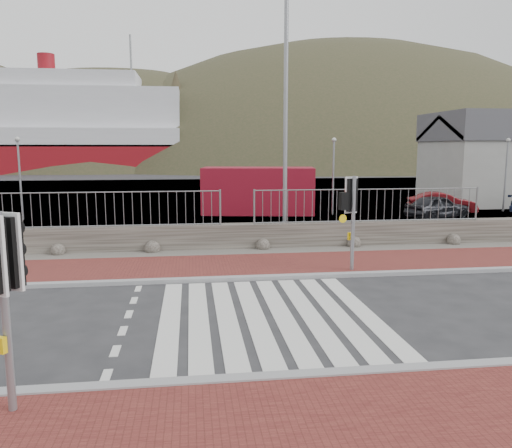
{
  "coord_description": "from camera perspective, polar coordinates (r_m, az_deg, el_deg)",
  "views": [
    {
      "loc": [
        -1.61,
        -10.18,
        3.59
      ],
      "look_at": [
        0.12,
        3.0,
        1.55
      ],
      "focal_mm": 35.0,
      "sensor_mm": 36.0,
      "label": 1
    }
  ],
  "objects": [
    {
      "name": "ferry",
      "position": [
        81.43,
        -24.24,
        9.2
      ],
      "size": [
        50.0,
        16.0,
        20.0
      ],
      "color": "maroon",
      "rests_on": "ground"
    },
    {
      "name": "stone_wall",
      "position": [
        17.83,
        -2.18,
        -1.43
      ],
      "size": [
        40.0,
        0.6,
        0.9
      ],
      "primitive_type": "cube",
      "color": "#413B35",
      "rests_on": "ground"
    },
    {
      "name": "railing",
      "position": [
        17.5,
        -2.16,
        2.91
      ],
      "size": [
        18.07,
        0.07,
        1.22
      ],
      "color": "gray",
      "rests_on": "stone_wall"
    },
    {
      "name": "hills_backdrop",
      "position": [
        101.98,
        -2.53,
        -6.44
      ],
      "size": [
        254.0,
        90.0,
        100.0
      ],
      "color": "#323620",
      "rests_on": "ground"
    },
    {
      "name": "kerb_near",
      "position": [
        8.17,
        4.87,
        -16.99
      ],
      "size": [
        40.0,
        0.25,
        0.12
      ],
      "primitive_type": "cube",
      "color": "gray",
      "rests_on": "ground"
    },
    {
      "name": "gravel_strip",
      "position": [
        17.13,
        -1.92,
        -3.28
      ],
      "size": [
        40.0,
        1.5,
        0.06
      ],
      "primitive_type": "cube",
      "color": "#59544C",
      "rests_on": "ground"
    },
    {
      "name": "zebra_crossing",
      "position": [
        10.91,
        1.45,
        -10.45
      ],
      "size": [
        4.62,
        5.6,
        0.01
      ],
      "color": "silver",
      "rests_on": "ground"
    },
    {
      "name": "streetlight",
      "position": [
        18.68,
        3.89,
        13.27
      ],
      "size": [
        1.91,
        0.47,
        9.02
      ],
      "rotation": [
        0.0,
        0.0,
        -0.15
      ],
      "color": "gray",
      "rests_on": "ground"
    },
    {
      "name": "car_a",
      "position": [
        27.16,
        20.0,
        1.87
      ],
      "size": [
        3.8,
        2.53,
        1.2
      ],
      "primitive_type": "imported",
      "rotation": [
        0.0,
        0.0,
        1.92
      ],
      "color": "black",
      "rests_on": "ground"
    },
    {
      "name": "car_b",
      "position": [
        29.12,
        20.46,
        2.25
      ],
      "size": [
        3.77,
        2.04,
        1.18
      ],
      "primitive_type": "imported",
      "rotation": [
        0.0,
        0.0,
        1.34
      ],
      "color": "#5B0D11",
      "rests_on": "ground"
    },
    {
      "name": "traffic_signal_far",
      "position": [
        14.46,
        10.97,
        2.34
      ],
      "size": [
        0.69,
        0.37,
        2.8
      ],
      "rotation": [
        0.0,
        0.0,
        3.42
      ],
      "color": "gray",
      "rests_on": "ground"
    },
    {
      "name": "traffic_signal_near",
      "position": [
        7.27,
        -27.02,
        -4.83
      ],
      "size": [
        0.46,
        0.38,
        2.78
      ],
      "rotation": [
        0.0,
        0.0,
        -0.43
      ],
      "color": "gray",
      "rests_on": "ground"
    },
    {
      "name": "sidewalk_far",
      "position": [
        15.19,
        -1.18,
        -4.79
      ],
      "size": [
        40.0,
        3.0,
        0.08
      ],
      "primitive_type": "cube",
      "color": "maroon",
      "rests_on": "ground"
    },
    {
      "name": "ground",
      "position": [
        10.91,
        1.45,
        -10.48
      ],
      "size": [
        220.0,
        220.0,
        0.0
      ],
      "primitive_type": "plane",
      "color": "#28282B",
      "rests_on": "ground"
    },
    {
      "name": "kerb_far",
      "position": [
        13.74,
        -0.49,
        -6.2
      ],
      "size": [
        40.0,
        0.25,
        0.12
      ],
      "primitive_type": "cube",
      "color": "gray",
      "rests_on": "ground"
    },
    {
      "name": "quay",
      "position": [
        38.28,
        -5.04,
        3.3
      ],
      "size": [
        120.0,
        40.0,
        0.5
      ],
      "primitive_type": "cube",
      "color": "#4C4C4F",
      "rests_on": "ground"
    },
    {
      "name": "water",
      "position": [
        73.19,
        -6.24,
        5.85
      ],
      "size": [
        220.0,
        50.0,
        0.05
      ],
      "primitive_type": "cube",
      "color": "#3F4C54",
      "rests_on": "ground"
    },
    {
      "name": "shipping_container",
      "position": [
        27.49,
        0.26,
        3.86
      ],
      "size": [
        6.38,
        3.47,
        2.52
      ],
      "primitive_type": "cube",
      "rotation": [
        0.0,
        0.0,
        -0.16
      ],
      "color": "maroon",
      "rests_on": "ground"
    }
  ]
}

